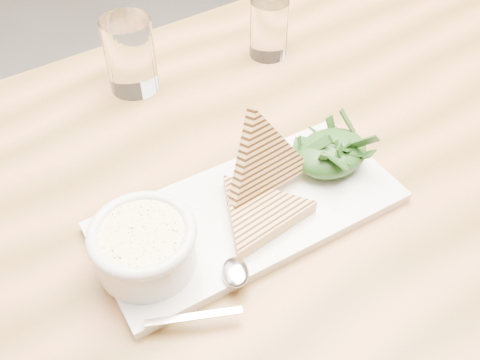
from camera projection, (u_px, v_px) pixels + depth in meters
floor at (233, 324)px, 1.43m from camera, size 6.00×6.00×0.00m
table_top at (282, 165)px, 0.79m from camera, size 1.29×0.90×0.04m
table_leg_br at (346, 102)px, 1.51m from camera, size 0.06×0.06×0.72m
platter at (249, 212)px, 0.69m from camera, size 0.41×0.22×0.01m
soup_bowl at (145, 250)px, 0.61m from camera, size 0.12×0.12×0.05m
soup at (142, 234)px, 0.59m from camera, size 0.10×0.10×0.01m
bowl_rim at (142, 233)px, 0.59m from camera, size 0.12×0.12×0.01m
sandwich_flat at (259, 213)px, 0.67m from camera, size 0.15×0.15×0.02m
sandwich_lean at (264, 161)px, 0.68m from camera, size 0.15×0.13×0.17m
salad_base at (331, 153)px, 0.73m from camera, size 0.11×0.09×0.04m
arugula_pile at (332, 149)px, 0.73m from camera, size 0.11×0.10×0.05m
spoon_bowl at (235, 272)px, 0.61m from camera, size 0.05×0.05×0.01m
spoon_handle at (194, 317)px, 0.58m from camera, size 0.10×0.06×0.00m
glass_near at (130, 55)px, 0.85m from camera, size 0.08×0.08×0.12m
glass_far at (269, 29)px, 0.93m from camera, size 0.07×0.07×0.10m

